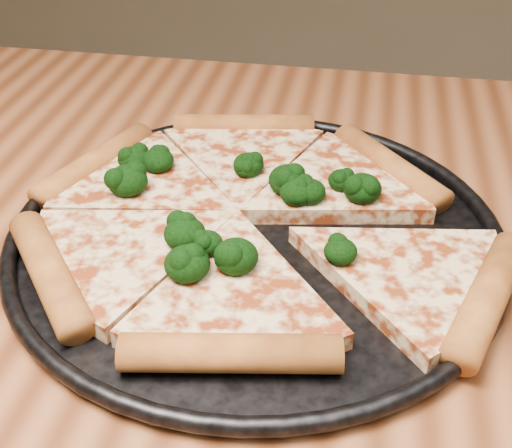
# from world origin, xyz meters

# --- Properties ---
(dining_table) EXTENTS (1.20, 0.90, 0.75)m
(dining_table) POSITION_xyz_m (0.00, 0.00, 0.66)
(dining_table) COLOR brown
(dining_table) RESTS_ON ground
(pizza_pan) EXTENTS (0.40, 0.40, 0.02)m
(pizza_pan) POSITION_xyz_m (0.10, 0.07, 0.76)
(pizza_pan) COLOR black
(pizza_pan) RESTS_ON dining_table
(pizza) EXTENTS (0.41, 0.36, 0.03)m
(pizza) POSITION_xyz_m (0.09, 0.08, 0.77)
(pizza) COLOR #E3C28B
(pizza) RESTS_ON pizza_pan
(broccoli_florets) EXTENTS (0.24, 0.18, 0.03)m
(broccoli_florets) POSITION_xyz_m (0.08, 0.08, 0.78)
(broccoli_florets) COLOR black
(broccoli_florets) RESTS_ON pizza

